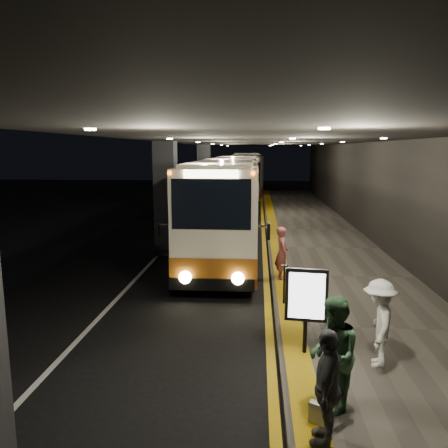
{
  "coord_description": "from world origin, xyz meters",
  "views": [
    {
      "loc": [
        2.05,
        -12.59,
        4.08
      ],
      "look_at": [
        0.97,
        1.26,
        1.7
      ],
      "focal_mm": 35.0,
      "sensor_mm": 36.0,
      "label": 1
    }
  ],
  "objects_px": {
    "bag_plain": "(319,413)",
    "passenger_waiting_white": "(379,323)",
    "coach_second": "(242,184)",
    "passenger_boarding": "(282,253)",
    "stanchion_post": "(284,285)",
    "info_sign": "(306,297)",
    "passenger_waiting_grey": "(327,387)",
    "passenger_waiting_green": "(334,354)",
    "coach_third": "(246,174)",
    "bag_polka": "(326,321)",
    "coach_main": "(227,211)"
  },
  "relations": [
    {
      "from": "passenger_boarding",
      "to": "stanchion_post",
      "type": "distance_m",
      "value": 2.23
    },
    {
      "from": "bag_plain",
      "to": "stanchion_post",
      "type": "distance_m",
      "value": 5.0
    },
    {
      "from": "bag_plain",
      "to": "stanchion_post",
      "type": "height_order",
      "value": "stanchion_post"
    },
    {
      "from": "info_sign",
      "to": "stanchion_post",
      "type": "xyz_separation_m",
      "value": [
        -0.25,
        2.74,
        -0.64
      ]
    },
    {
      "from": "info_sign",
      "to": "coach_third",
      "type": "bearing_deg",
      "value": 99.85
    },
    {
      "from": "passenger_waiting_grey",
      "to": "bag_polka",
      "type": "xyz_separation_m",
      "value": [
        0.6,
        3.92,
        -0.65
      ]
    },
    {
      "from": "coach_third",
      "to": "passenger_waiting_white",
      "type": "height_order",
      "value": "coach_third"
    },
    {
      "from": "coach_main",
      "to": "coach_third",
      "type": "height_order",
      "value": "coach_third"
    },
    {
      "from": "coach_third",
      "to": "bag_polka",
      "type": "relative_size",
      "value": 34.83
    },
    {
      "from": "info_sign",
      "to": "stanchion_post",
      "type": "bearing_deg",
      "value": 101.55
    },
    {
      "from": "coach_main",
      "to": "bag_plain",
      "type": "relative_size",
      "value": 35.27
    },
    {
      "from": "passenger_waiting_white",
      "to": "passenger_boarding",
      "type": "bearing_deg",
      "value": -151.99
    },
    {
      "from": "coach_main",
      "to": "stanchion_post",
      "type": "xyz_separation_m",
      "value": [
        1.91,
        -5.96,
        -1.06
      ]
    },
    {
      "from": "coach_second",
      "to": "passenger_waiting_white",
      "type": "bearing_deg",
      "value": -78.21
    },
    {
      "from": "bag_polka",
      "to": "stanchion_post",
      "type": "relative_size",
      "value": 0.33
    },
    {
      "from": "info_sign",
      "to": "stanchion_post",
      "type": "distance_m",
      "value": 2.83
    },
    {
      "from": "passenger_waiting_grey",
      "to": "info_sign",
      "type": "xyz_separation_m",
      "value": [
        -0.0,
        2.65,
        0.33
      ]
    },
    {
      "from": "passenger_waiting_grey",
      "to": "coach_second",
      "type": "bearing_deg",
      "value": -160.99
    },
    {
      "from": "coach_main",
      "to": "stanchion_post",
      "type": "relative_size",
      "value": 11.39
    },
    {
      "from": "passenger_waiting_grey",
      "to": "bag_plain",
      "type": "distance_m",
      "value": 0.78
    },
    {
      "from": "coach_second",
      "to": "stanchion_post",
      "type": "distance_m",
      "value": 19.59
    },
    {
      "from": "passenger_waiting_white",
      "to": "info_sign",
      "type": "distance_m",
      "value": 1.37
    },
    {
      "from": "coach_second",
      "to": "passenger_boarding",
      "type": "distance_m",
      "value": 17.38
    },
    {
      "from": "bag_plain",
      "to": "stanchion_post",
      "type": "relative_size",
      "value": 0.32
    },
    {
      "from": "passenger_waiting_white",
      "to": "passenger_waiting_grey",
      "type": "xyz_separation_m",
      "value": [
        -1.27,
        -2.28,
        0.0
      ]
    },
    {
      "from": "coach_third",
      "to": "passenger_waiting_white",
      "type": "relative_size",
      "value": 7.2
    },
    {
      "from": "stanchion_post",
      "to": "info_sign",
      "type": "bearing_deg",
      "value": -84.79
    },
    {
      "from": "coach_main",
      "to": "bag_polka",
      "type": "xyz_separation_m",
      "value": [
        2.76,
        -7.44,
        -1.4
      ]
    },
    {
      "from": "bag_plain",
      "to": "info_sign",
      "type": "xyz_separation_m",
      "value": [
        0.03,
        2.23,
        0.98
      ]
    },
    {
      "from": "passenger_waiting_green",
      "to": "bag_polka",
      "type": "height_order",
      "value": "passenger_waiting_green"
    },
    {
      "from": "passenger_waiting_grey",
      "to": "info_sign",
      "type": "relative_size",
      "value": 0.96
    },
    {
      "from": "bag_plain",
      "to": "passenger_waiting_white",
      "type": "bearing_deg",
      "value": 54.88
    },
    {
      "from": "coach_second",
      "to": "stanchion_post",
      "type": "height_order",
      "value": "coach_second"
    },
    {
      "from": "coach_second",
      "to": "info_sign",
      "type": "height_order",
      "value": "coach_second"
    },
    {
      "from": "passenger_waiting_grey",
      "to": "passenger_waiting_white",
      "type": "bearing_deg",
      "value": 165.12
    },
    {
      "from": "coach_main",
      "to": "bag_plain",
      "type": "bearing_deg",
      "value": -79.42
    },
    {
      "from": "coach_third",
      "to": "passenger_waiting_grey",
      "type": "xyz_separation_m",
      "value": [
        2.13,
        -37.44,
        -0.79
      ]
    },
    {
      "from": "coach_third",
      "to": "passenger_boarding",
      "type": "bearing_deg",
      "value": -88.37
    },
    {
      "from": "passenger_waiting_green",
      "to": "bag_plain",
      "type": "relative_size",
      "value": 5.41
    },
    {
      "from": "stanchion_post",
      "to": "bag_polka",
      "type": "bearing_deg",
      "value": -60.05
    },
    {
      "from": "passenger_waiting_white",
      "to": "bag_plain",
      "type": "bearing_deg",
      "value": -22.6
    },
    {
      "from": "bag_polka",
      "to": "info_sign",
      "type": "relative_size",
      "value": 0.2
    },
    {
      "from": "stanchion_post",
      "to": "coach_main",
      "type": "bearing_deg",
      "value": 107.72
    },
    {
      "from": "coach_third",
      "to": "passenger_waiting_green",
      "type": "xyz_separation_m",
      "value": [
        2.35,
        -36.61,
        -0.72
      ]
    },
    {
      "from": "coach_third",
      "to": "info_sign",
      "type": "bearing_deg",
      "value": -88.57
    },
    {
      "from": "stanchion_post",
      "to": "passenger_waiting_white",
      "type": "bearing_deg",
      "value": -63.9
    },
    {
      "from": "passenger_boarding",
      "to": "passenger_waiting_grey",
      "type": "distance_m",
      "value": 7.61
    },
    {
      "from": "coach_main",
      "to": "passenger_waiting_grey",
      "type": "xyz_separation_m",
      "value": [
        2.16,
        -11.36,
        -0.75
      ]
    },
    {
      "from": "coach_second",
      "to": "passenger_waiting_green",
      "type": "distance_m",
      "value": 24.17
    },
    {
      "from": "coach_main",
      "to": "stanchion_post",
      "type": "bearing_deg",
      "value": -72.69
    }
  ]
}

